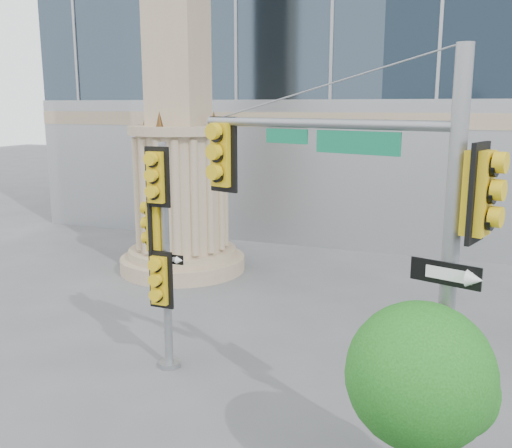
% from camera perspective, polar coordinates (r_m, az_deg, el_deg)
% --- Properties ---
extents(ground, '(120.00, 120.00, 0.00)m').
position_cam_1_polar(ground, '(10.80, -1.48, -20.55)').
color(ground, '#545456').
rests_on(ground, ground).
extents(monument, '(4.40, 4.40, 16.60)m').
position_cam_1_polar(monument, '(19.85, -7.71, 10.94)').
color(monument, tan).
rests_on(monument, ground).
extents(main_signal_pole, '(4.95, 1.95, 6.59)m').
position_cam_1_polar(main_signal_pole, '(8.90, 11.83, 0.58)').
color(main_signal_pole, slate).
rests_on(main_signal_pole, ground).
extents(secondary_signal_pole, '(0.86, 0.65, 5.03)m').
position_cam_1_polar(secondary_signal_pole, '(12.33, -9.54, -1.60)').
color(secondary_signal_pole, slate).
rests_on(secondary_signal_pole, ground).
extents(street_tree, '(2.06, 2.01, 3.21)m').
position_cam_1_polar(street_tree, '(8.30, 16.30, -14.87)').
color(street_tree, tan).
rests_on(street_tree, ground).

